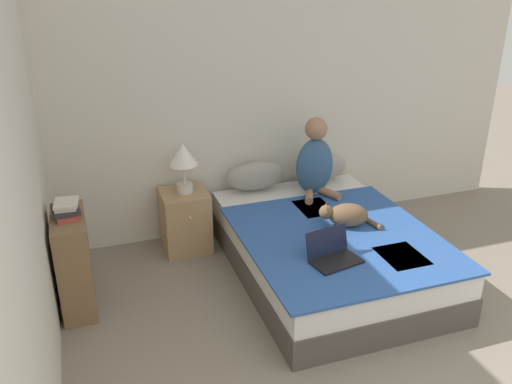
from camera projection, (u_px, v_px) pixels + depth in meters
The scene contains 12 objects.
wall_back at pixel (272, 97), 5.01m from camera, with size 5.10×0.05×2.55m.
wall_side at pixel (21, 211), 2.77m from camera, with size 0.05×4.72×2.55m.
bed at pixel (327, 250), 4.51m from camera, with size 1.50×2.05×0.45m.
pillow_near at pixel (255, 176), 5.05m from camera, with size 0.57×0.20×0.27m.
pillow_far at pixel (319, 168), 5.24m from camera, with size 0.57×0.20×0.27m.
person_sitting at pixel (315, 161), 4.90m from camera, with size 0.37×0.35×0.72m.
cat_tabby at pixel (346, 215), 4.38m from camera, with size 0.46×0.31×0.19m.
laptop_open at pixel (333, 255), 3.90m from camera, with size 0.40×0.32×0.22m.
nightstand at pixel (185, 220), 4.89m from camera, with size 0.41×0.44×0.56m.
table_lamp at pixel (183, 158), 4.66m from camera, with size 0.25×0.25×0.45m.
bookshelf at pixel (74, 262), 4.03m from camera, with size 0.24×0.57×0.76m.
book_stack_top at pixel (66, 209), 3.86m from camera, with size 0.21×0.25×0.12m.
Camera 1 is at (-1.74, -0.89, 2.47)m, focal length 38.00 mm.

